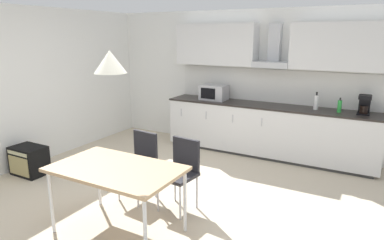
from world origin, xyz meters
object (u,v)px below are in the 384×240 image
object	(u,v)px
coffee_maker	(364,105)
bottle_white	(316,102)
bottle_green	(340,106)
chair_far_right	(181,167)
microwave	(214,92)
chair_far_left	(141,158)
guitar_amp	(29,160)
dining_table	(117,172)
pendant_lamp	(110,62)

from	to	relation	value
coffee_maker	bottle_white	size ratio (longest dim) A/B	1.04
bottle_green	chair_far_right	size ratio (longest dim) A/B	0.27
bottle_white	microwave	bearing A→B (deg)	-179.31
microwave	chair_far_left	size ratio (longest dim) A/B	0.55
bottle_green	guitar_amp	size ratio (longest dim) A/B	0.45
microwave	chair_far_right	bearing A→B (deg)	-73.55
microwave	chair_far_right	xyz separation A→B (m)	(0.70, -2.38, -0.52)
bottle_green	chair_far_right	world-z (taller)	bottle_green
dining_table	chair_far_right	size ratio (longest dim) A/B	1.57
microwave	dining_table	xyz separation A→B (m)	(0.39, -3.18, -0.35)
coffee_maker	chair_far_left	distance (m)	3.47
coffee_maker	microwave	bearing A→B (deg)	-179.40
bottle_green	microwave	bearing A→B (deg)	179.64
chair_far_right	chair_far_left	distance (m)	0.61
coffee_maker	chair_far_right	size ratio (longest dim) A/B	0.34
bottle_white	guitar_amp	world-z (taller)	bottle_white
coffee_maker	pendant_lamp	world-z (taller)	pendant_lamp
coffee_maker	bottle_green	world-z (taller)	coffee_maker
coffee_maker	guitar_amp	size ratio (longest dim) A/B	0.58
coffee_maker	guitar_amp	world-z (taller)	coffee_maker
microwave	chair_far_left	world-z (taller)	microwave
bottle_white	dining_table	world-z (taller)	bottle_white
microwave	dining_table	size ratio (longest dim) A/B	0.35
bottle_white	guitar_amp	distance (m)	4.61
bottle_white	dining_table	size ratio (longest dim) A/B	0.21
chair_far_right	bottle_white	bearing A→B (deg)	65.04
bottle_white	bottle_green	xyz separation A→B (m)	(0.36, -0.04, -0.02)
microwave	coffee_maker	distance (m)	2.52
bottle_white	guitar_amp	size ratio (longest dim) A/B	0.55
pendant_lamp	chair_far_left	bearing A→B (deg)	110.54
microwave	guitar_amp	distance (m)	3.32
chair_far_right	bottle_green	bearing A→B (deg)	58.02
coffee_maker	bottle_white	bearing A→B (deg)	-179.65
coffee_maker	pendant_lamp	bearing A→B (deg)	-123.70
bottle_white	guitar_amp	bearing A→B (deg)	-144.54
coffee_maker	pendant_lamp	size ratio (longest dim) A/B	0.94
microwave	pendant_lamp	distance (m)	3.30
bottle_green	chair_far_right	xyz separation A→B (m)	(-1.48, -2.37, -0.47)
bottle_green	pendant_lamp	world-z (taller)	pendant_lamp
bottle_white	chair_far_right	xyz separation A→B (m)	(-1.12, -2.40, -0.50)
microwave	bottle_green	distance (m)	2.18
guitar_amp	pendant_lamp	xyz separation A→B (m)	(2.27, -0.56, 1.62)
coffee_maker	chair_far_left	world-z (taller)	coffee_maker
bottle_green	guitar_amp	distance (m)	4.88
chair_far_right	chair_far_left	size ratio (longest dim) A/B	1.00
bottle_green	chair_far_right	bearing A→B (deg)	-121.98
dining_table	chair_far_left	size ratio (longest dim) A/B	1.57
dining_table	pendant_lamp	distance (m)	1.14
microwave	pendant_lamp	bearing A→B (deg)	-83.05
microwave	bottle_green	world-z (taller)	microwave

